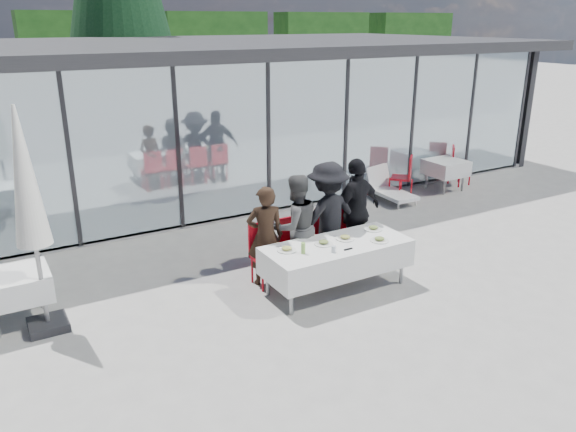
% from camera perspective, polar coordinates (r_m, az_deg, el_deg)
% --- Properties ---
extents(ground, '(90.00, 90.00, 0.00)m').
position_cam_1_polar(ground, '(8.42, 4.85, -8.62)').
color(ground, gray).
rests_on(ground, ground).
extents(pavilion, '(14.80, 8.80, 3.44)m').
position_cam_1_polar(pavilion, '(15.67, -6.13, 12.68)').
color(pavilion, gray).
rests_on(pavilion, ground).
extents(treeline, '(62.50, 2.00, 4.40)m').
position_cam_1_polar(treeline, '(34.19, -26.93, 14.44)').
color(treeline, '#133511').
rests_on(treeline, ground).
extents(dining_table, '(2.26, 0.96, 0.75)m').
position_cam_1_polar(dining_table, '(8.56, 4.96, -4.14)').
color(dining_table, silver).
rests_on(dining_table, ground).
extents(diner_a, '(0.73, 0.73, 1.59)m').
position_cam_1_polar(diner_a, '(8.62, -2.31, -2.04)').
color(diner_a, '#302015').
rests_on(diner_a, ground).
extents(diner_chair_a, '(0.44, 0.44, 0.97)m').
position_cam_1_polar(diner_chair_a, '(8.75, -2.38, -3.55)').
color(diner_chair_a, red).
rests_on(diner_chair_a, ground).
extents(diner_b, '(0.83, 0.83, 1.70)m').
position_cam_1_polar(diner_b, '(8.85, 0.76, -1.10)').
color(diner_b, '#4C4C4C').
rests_on(diner_b, ground).
extents(diner_chair_b, '(0.44, 0.44, 0.97)m').
position_cam_1_polar(diner_chair_b, '(8.99, 0.65, -2.89)').
color(diner_chair_b, red).
rests_on(diner_chair_b, ground).
extents(diner_c, '(1.28, 1.28, 1.82)m').
position_cam_1_polar(diner_c, '(9.13, 4.03, -0.07)').
color(diner_c, black).
rests_on(diner_c, ground).
extents(diner_chair_c, '(0.44, 0.44, 0.97)m').
position_cam_1_polar(diner_chair_c, '(9.29, 3.86, -2.18)').
color(diner_chair_c, red).
rests_on(diner_chair_c, ground).
extents(diner_d, '(1.25, 1.25, 1.81)m').
position_cam_1_polar(diner_d, '(9.45, 6.95, 0.49)').
color(diner_d, black).
rests_on(diner_d, ground).
extents(diner_chair_d, '(0.44, 0.44, 0.97)m').
position_cam_1_polar(diner_chair_d, '(9.60, 6.75, -1.53)').
color(diner_chair_d, red).
rests_on(diner_chair_d, ground).
extents(plate_a, '(0.29, 0.29, 0.07)m').
position_cam_1_polar(plate_a, '(8.19, -0.13, -3.40)').
color(plate_a, silver).
rests_on(plate_a, dining_table).
extents(plate_b, '(0.29, 0.29, 0.07)m').
position_cam_1_polar(plate_b, '(8.43, 3.64, -2.74)').
color(plate_b, silver).
rests_on(plate_b, dining_table).
extents(plate_c, '(0.29, 0.29, 0.07)m').
position_cam_1_polar(plate_c, '(8.65, 5.82, -2.21)').
color(plate_c, silver).
rests_on(plate_c, dining_table).
extents(plate_d, '(0.29, 0.29, 0.07)m').
position_cam_1_polar(plate_d, '(9.09, 8.67, -1.25)').
color(plate_d, silver).
rests_on(plate_d, dining_table).
extents(plate_extra, '(0.29, 0.29, 0.07)m').
position_cam_1_polar(plate_extra, '(8.65, 9.28, -2.38)').
color(plate_extra, silver).
rests_on(plate_extra, dining_table).
extents(juice_bottle, '(0.06, 0.06, 0.17)m').
position_cam_1_polar(juice_bottle, '(8.07, 1.56, -3.29)').
color(juice_bottle, '#87C050').
rests_on(juice_bottle, dining_table).
extents(drinking_glasses, '(0.07, 0.07, 0.10)m').
position_cam_1_polar(drinking_glasses, '(8.14, 4.67, -3.39)').
color(drinking_glasses, silver).
rests_on(drinking_glasses, dining_table).
extents(folded_eyeglasses, '(0.14, 0.03, 0.01)m').
position_cam_1_polar(folded_eyeglasses, '(8.28, 6.14, -3.36)').
color(folded_eyeglasses, black).
rests_on(folded_eyeglasses, dining_table).
extents(spare_table_left, '(0.86, 0.86, 0.74)m').
position_cam_1_polar(spare_table_left, '(8.44, -25.90, -6.37)').
color(spare_table_left, silver).
rests_on(spare_table_left, ground).
extents(spare_table_right, '(0.86, 0.86, 0.74)m').
position_cam_1_polar(spare_table_right, '(14.11, 15.72, 4.74)').
color(spare_table_right, silver).
rests_on(spare_table_right, ground).
extents(spare_chair_a, '(0.62, 0.62, 0.97)m').
position_cam_1_polar(spare_chair_a, '(14.69, 16.76, 5.13)').
color(spare_chair_a, red).
rests_on(spare_chair_a, ground).
extents(spare_chair_b, '(0.62, 0.62, 0.97)m').
position_cam_1_polar(spare_chair_b, '(13.34, 11.81, 4.16)').
color(spare_chair_b, red).
rests_on(spare_chair_b, ground).
extents(market_umbrella, '(0.50, 0.50, 3.00)m').
position_cam_1_polar(market_umbrella, '(7.64, -25.00, 2.29)').
color(market_umbrella, black).
rests_on(market_umbrella, ground).
extents(lounger, '(0.65, 1.35, 0.72)m').
position_cam_1_polar(lounger, '(13.17, 10.05, 2.82)').
color(lounger, white).
rests_on(lounger, ground).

